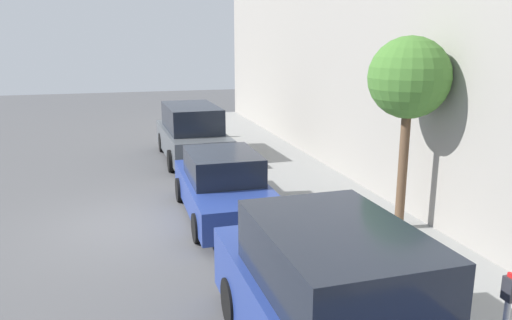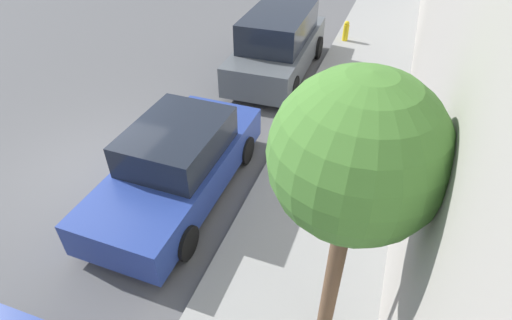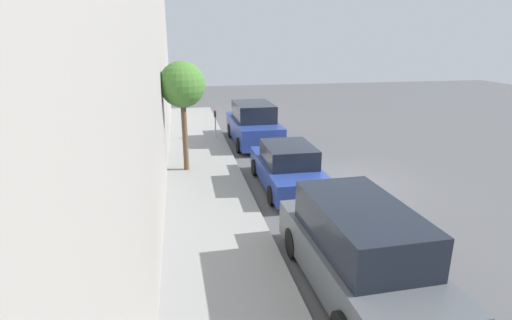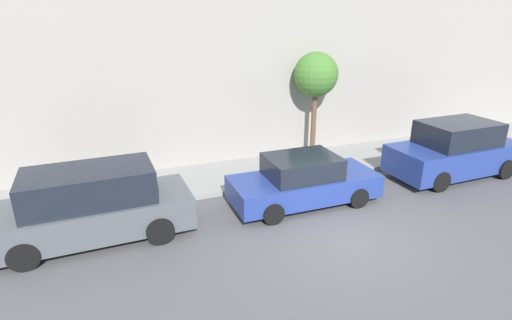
% 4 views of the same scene
% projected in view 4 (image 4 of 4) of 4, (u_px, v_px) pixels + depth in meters
% --- Properties ---
extents(ground_plane, '(60.00, 60.00, 0.00)m').
position_uv_depth(ground_plane, '(342.00, 236.00, 10.48)').
color(ground_plane, '#515154').
extents(sidewalk, '(2.73, 32.00, 0.15)m').
position_uv_depth(sidewalk, '(269.00, 170.00, 14.71)').
color(sidewalk, gray).
rests_on(sidewalk, ground_plane).
extents(parked_suv_nearest, '(2.08, 4.83, 1.98)m').
position_uv_depth(parked_suv_nearest, '(455.00, 151.00, 14.13)').
color(parked_suv_nearest, navy).
rests_on(parked_suv_nearest, ground_plane).
extents(parked_sedan_second, '(1.92, 4.51, 1.54)m').
position_uv_depth(parked_sedan_second, '(303.00, 181.00, 12.07)').
color(parked_sedan_second, navy).
rests_on(parked_sedan_second, ground_plane).
extents(parked_minivan_third, '(2.02, 4.94, 1.90)m').
position_uv_depth(parked_minivan_third, '(92.00, 206.00, 10.11)').
color(parked_minivan_third, '#4C5156').
rests_on(parked_minivan_third, ground_plane).
extents(parking_meter_near, '(0.11, 0.15, 1.40)m').
position_uv_depth(parking_meter_near, '(436.00, 133.00, 15.94)').
color(parking_meter_near, '#ADADB2').
rests_on(parking_meter_near, sidewalk).
extents(street_tree, '(1.66, 1.66, 4.04)m').
position_uv_depth(street_tree, '(316.00, 76.00, 14.87)').
color(street_tree, brown).
rests_on(street_tree, sidewalk).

